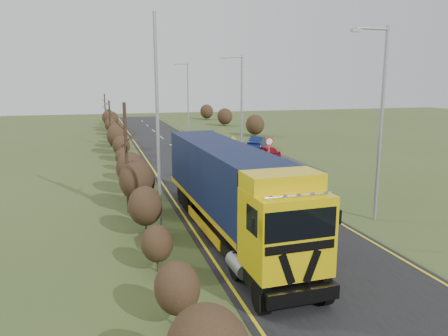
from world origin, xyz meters
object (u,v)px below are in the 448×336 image
object	(u,v)px
car_red_hatchback	(266,152)
car_blue_sedan	(258,143)
speed_sign	(269,146)
lorry	(229,186)
streetlight_near	(379,116)

from	to	relation	value
car_red_hatchback	car_blue_sedan	world-z (taller)	car_blue_sedan
speed_sign	lorry	bearing A→B (deg)	-118.55
lorry	streetlight_near	bearing A→B (deg)	0.03
car_red_hatchback	car_blue_sedan	distance (m)	5.64
streetlight_near	car_red_hatchback	bearing A→B (deg)	85.16
lorry	car_red_hatchback	distance (m)	21.48
car_blue_sedan	speed_sign	size ratio (longest dim) A/B	1.53
car_red_hatchback	lorry	bearing A→B (deg)	55.65
lorry	car_red_hatchback	world-z (taller)	lorry
car_blue_sedan	streetlight_near	world-z (taller)	streetlight_near
lorry	car_blue_sedan	distance (m)	26.96
lorry	speed_sign	bearing A→B (deg)	59.91
speed_sign	car_blue_sedan	bearing A→B (deg)	74.20
car_red_hatchback	streetlight_near	world-z (taller)	streetlight_near
lorry	streetlight_near	world-z (taller)	streetlight_near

